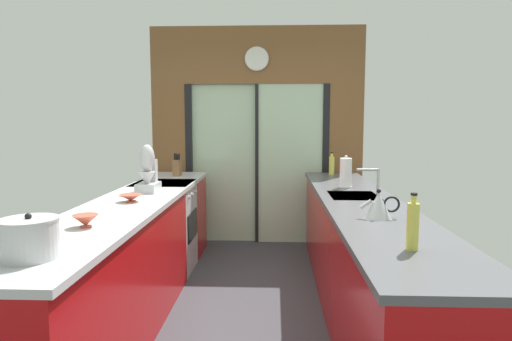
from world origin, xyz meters
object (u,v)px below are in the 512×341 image
object	(u,v)px
mixing_bowl_near	(85,220)
soap_bottle_near	(413,225)
stand_mixer	(148,174)
knife_block	(177,167)
kettle	(379,205)
paper_towel_roll	(346,173)
stock_pot	(29,238)
oven_range	(164,227)
mixing_bowl_far	(131,198)
soap_bottle_far	(332,165)

from	to	relation	value
mixing_bowl_near	soap_bottle_near	size ratio (longest dim) A/B	0.54
stand_mixer	knife_block	bearing A→B (deg)	90.00
kettle	soap_bottle_near	world-z (taller)	soap_bottle_near
soap_bottle_near	paper_towel_roll	world-z (taller)	paper_towel_roll
mixing_bowl_near	soap_bottle_near	bearing A→B (deg)	-12.18
soap_bottle_near	mixing_bowl_near	bearing A→B (deg)	167.82
mixing_bowl_near	kettle	bearing A→B (deg)	10.13
stand_mixer	stock_pot	size ratio (longest dim) A/B	1.60
kettle	knife_block	bearing A→B (deg)	129.84
oven_range	mixing_bowl_near	world-z (taller)	mixing_bowl_near
stock_pot	kettle	size ratio (longest dim) A/B	1.02
mixing_bowl_near	stand_mixer	xyz separation A→B (m)	(0.00, 1.30, 0.12)
oven_range	paper_towel_roll	bearing A→B (deg)	-8.30
soap_bottle_near	kettle	bearing A→B (deg)	89.85
stock_pot	paper_towel_roll	xyz separation A→B (m)	(1.78, 2.22, 0.05)
mixing_bowl_far	paper_towel_roll	xyz separation A→B (m)	(1.78, 0.81, 0.11)
soap_bottle_far	paper_towel_roll	distance (m)	1.01
stock_pot	soap_bottle_near	size ratio (longest dim) A/B	0.93
soap_bottle_near	mixing_bowl_far	bearing A→B (deg)	145.96
soap_bottle_far	mixing_bowl_far	bearing A→B (deg)	-134.34
stock_pot	mixing_bowl_far	bearing A→B (deg)	90.00
kettle	soap_bottle_near	size ratio (longest dim) A/B	0.92
knife_block	soap_bottle_near	world-z (taller)	soap_bottle_near
oven_range	knife_block	distance (m)	0.79
stand_mixer	paper_towel_roll	world-z (taller)	stand_mixer
knife_block	stand_mixer	world-z (taller)	stand_mixer
soap_bottle_near	paper_towel_roll	size ratio (longest dim) A/B	0.91
oven_range	kettle	bearing A→B (deg)	-41.15
soap_bottle_near	soap_bottle_far	distance (m)	3.02
mixing_bowl_near	soap_bottle_far	xyz separation A→B (m)	(1.78, 2.64, 0.07)
knife_block	stand_mixer	distance (m)	1.16
mixing_bowl_far	soap_bottle_far	size ratio (longest dim) A/B	0.67
mixing_bowl_far	soap_bottle_near	distance (m)	2.15
oven_range	paper_towel_roll	size ratio (longest dim) A/B	3.00
mixing_bowl_far	stock_pot	world-z (taller)	stock_pot
mixing_bowl_far	kettle	distance (m)	1.85
stock_pot	soap_bottle_far	size ratio (longest dim) A/B	1.00
oven_range	soap_bottle_near	world-z (taller)	soap_bottle_near
stand_mixer	kettle	xyz separation A→B (m)	(1.78, -0.98, -0.08)
soap_bottle_near	soap_bottle_far	world-z (taller)	soap_bottle_near
mixing_bowl_near	paper_towel_roll	distance (m)	2.41
kettle	stock_pot	bearing A→B (deg)	-152.99
stock_pot	paper_towel_roll	size ratio (longest dim) A/B	0.85
soap_bottle_far	knife_block	bearing A→B (deg)	-174.03
stock_pot	soap_bottle_far	world-z (taller)	soap_bottle_far
oven_range	mixing_bowl_near	bearing A→B (deg)	-89.44
stand_mixer	paper_towel_roll	xyz separation A→B (m)	(1.78, 0.33, -0.02)
oven_range	stand_mixer	size ratio (longest dim) A/B	2.19
mixing_bowl_far	oven_range	bearing A→B (deg)	90.98
mixing_bowl_near	soap_bottle_far	world-z (taller)	soap_bottle_far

